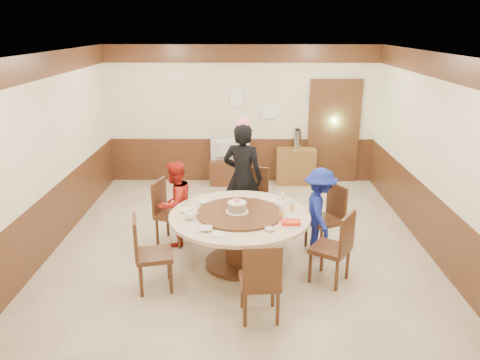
{
  "coord_description": "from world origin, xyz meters",
  "views": [
    {
      "loc": [
        0.06,
        -6.53,
        3.16
      ],
      "look_at": [
        0.0,
        -0.33,
        1.1
      ],
      "focal_mm": 35.0,
      "sensor_mm": 36.0,
      "label": 1
    }
  ],
  "objects_px": {
    "person_red": "(175,204)",
    "person_blue": "(320,211)",
    "shrimp_platter": "(291,223)",
    "tv_stand": "(231,172)",
    "person_standing": "(243,177)",
    "television": "(231,150)",
    "banquet_table": "(240,229)",
    "birthday_cake": "(237,207)",
    "thermos": "(297,140)",
    "side_cabinet": "(296,166)"
  },
  "relations": [
    {
      "from": "person_red",
      "to": "person_blue",
      "type": "xyz_separation_m",
      "value": [
        2.1,
        -0.24,
        -0.01
      ]
    },
    {
      "from": "shrimp_platter",
      "to": "tv_stand",
      "type": "height_order",
      "value": "shrimp_platter"
    },
    {
      "from": "person_standing",
      "to": "television",
      "type": "height_order",
      "value": "person_standing"
    },
    {
      "from": "tv_stand",
      "to": "person_standing",
      "type": "bearing_deg",
      "value": -83.57
    },
    {
      "from": "banquet_table",
      "to": "birthday_cake",
      "type": "bearing_deg",
      "value": 170.63
    },
    {
      "from": "person_red",
      "to": "television",
      "type": "relative_size",
      "value": 1.61
    },
    {
      "from": "person_red",
      "to": "thermos",
      "type": "xyz_separation_m",
      "value": [
        2.1,
        2.86,
        0.29
      ]
    },
    {
      "from": "tv_stand",
      "to": "side_cabinet",
      "type": "relative_size",
      "value": 1.06
    },
    {
      "from": "person_red",
      "to": "birthday_cake",
      "type": "bearing_deg",
      "value": 90.32
    },
    {
      "from": "shrimp_platter",
      "to": "thermos",
      "type": "height_order",
      "value": "thermos"
    },
    {
      "from": "birthday_cake",
      "to": "tv_stand",
      "type": "bearing_deg",
      "value": 93.09
    },
    {
      "from": "banquet_table",
      "to": "thermos",
      "type": "relative_size",
      "value": 4.99
    },
    {
      "from": "person_red",
      "to": "tv_stand",
      "type": "distance_m",
      "value": 2.96
    },
    {
      "from": "person_standing",
      "to": "person_red",
      "type": "relative_size",
      "value": 1.35
    },
    {
      "from": "shrimp_platter",
      "to": "tv_stand",
      "type": "xyz_separation_m",
      "value": [
        -0.87,
        3.84,
        -0.53
      ]
    },
    {
      "from": "person_standing",
      "to": "television",
      "type": "relative_size",
      "value": 2.17
    },
    {
      "from": "tv_stand",
      "to": "television",
      "type": "height_order",
      "value": "television"
    },
    {
      "from": "side_cabinet",
      "to": "thermos",
      "type": "height_order",
      "value": "thermos"
    },
    {
      "from": "person_red",
      "to": "television",
      "type": "distance_m",
      "value": 2.93
    },
    {
      "from": "person_blue",
      "to": "television",
      "type": "bearing_deg",
      "value": 21.89
    },
    {
      "from": "thermos",
      "to": "television",
      "type": "bearing_deg",
      "value": -178.74
    },
    {
      "from": "birthday_cake",
      "to": "thermos",
      "type": "xyz_separation_m",
      "value": [
        1.17,
        3.5,
        0.09
      ]
    },
    {
      "from": "shrimp_platter",
      "to": "tv_stand",
      "type": "distance_m",
      "value": 3.98
    },
    {
      "from": "banquet_table",
      "to": "birthday_cake",
      "type": "relative_size",
      "value": 6.12
    },
    {
      "from": "television",
      "to": "thermos",
      "type": "bearing_deg",
      "value": 171.48
    },
    {
      "from": "tv_stand",
      "to": "side_cabinet",
      "type": "distance_m",
      "value": 1.35
    },
    {
      "from": "person_standing",
      "to": "birthday_cake",
      "type": "xyz_separation_m",
      "value": [
        -0.07,
        -1.2,
        -0.02
      ]
    },
    {
      "from": "television",
      "to": "person_red",
      "type": "bearing_deg",
      "value": 65.58
    },
    {
      "from": "thermos",
      "to": "shrimp_platter",
      "type": "bearing_deg",
      "value": -97.17
    },
    {
      "from": "tv_stand",
      "to": "television",
      "type": "bearing_deg",
      "value": 0.0
    },
    {
      "from": "banquet_table",
      "to": "television",
      "type": "height_order",
      "value": "television"
    },
    {
      "from": "person_blue",
      "to": "side_cabinet",
      "type": "distance_m",
      "value": 3.11
    },
    {
      "from": "birthday_cake",
      "to": "tv_stand",
      "type": "relative_size",
      "value": 0.36
    },
    {
      "from": "banquet_table",
      "to": "person_red",
      "type": "xyz_separation_m",
      "value": [
        -0.96,
        0.65,
        0.11
      ]
    },
    {
      "from": "side_cabinet",
      "to": "person_standing",
      "type": "bearing_deg",
      "value": -115.32
    },
    {
      "from": "shrimp_platter",
      "to": "tv_stand",
      "type": "bearing_deg",
      "value": 102.79
    },
    {
      "from": "person_blue",
      "to": "birthday_cake",
      "type": "relative_size",
      "value": 4.09
    },
    {
      "from": "banquet_table",
      "to": "person_standing",
      "type": "xyz_separation_m",
      "value": [
        0.03,
        1.21,
        0.34
      ]
    },
    {
      "from": "person_red",
      "to": "shrimp_platter",
      "type": "bearing_deg",
      "value": 92.9
    },
    {
      "from": "person_standing",
      "to": "thermos",
      "type": "distance_m",
      "value": 2.55
    },
    {
      "from": "tv_stand",
      "to": "person_red",
      "type": "bearing_deg",
      "value": -104.63
    },
    {
      "from": "tv_stand",
      "to": "thermos",
      "type": "xyz_separation_m",
      "value": [
        1.36,
        0.03,
        0.69
      ]
    },
    {
      "from": "banquet_table",
      "to": "person_standing",
      "type": "relative_size",
      "value": 1.08
    },
    {
      "from": "person_standing",
      "to": "person_red",
      "type": "bearing_deg",
      "value": 45.04
    },
    {
      "from": "person_red",
      "to": "thermos",
      "type": "relative_size",
      "value": 3.4
    },
    {
      "from": "person_standing",
      "to": "side_cabinet",
      "type": "xyz_separation_m",
      "value": [
        1.09,
        2.3,
        -0.5
      ]
    },
    {
      "from": "person_standing",
      "to": "person_blue",
      "type": "height_order",
      "value": "person_standing"
    },
    {
      "from": "birthday_cake",
      "to": "tv_stand",
      "type": "distance_m",
      "value": 3.53
    },
    {
      "from": "person_blue",
      "to": "tv_stand",
      "type": "bearing_deg",
      "value": 21.89
    },
    {
      "from": "television",
      "to": "birthday_cake",
      "type": "bearing_deg",
      "value": 83.31
    }
  ]
}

